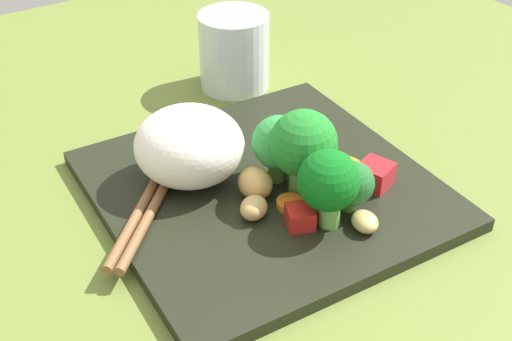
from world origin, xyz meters
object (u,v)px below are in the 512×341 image
at_px(rice_mound, 189,146).
at_px(drinking_glass, 234,51).
at_px(carrot_slice_1, 319,200).
at_px(square_plate, 264,189).
at_px(chopstick_pair, 159,186).
at_px(broccoli_floret_2, 278,143).

distance_m(rice_mound, drinking_glass, 0.20).
relative_size(carrot_slice_1, drinking_glass, 0.28).
distance_m(square_plate, chopstick_pair, 0.09).
relative_size(rice_mound, chopstick_pair, 0.58).
bearing_deg(rice_mound, drinking_glass, -133.18).
relative_size(square_plate, chopstick_pair, 1.67).
xyz_separation_m(rice_mound, chopstick_pair, (0.03, -0.00, -0.03)).
xyz_separation_m(square_plate, drinking_glass, (-0.09, -0.19, 0.04)).
relative_size(square_plate, carrot_slice_1, 11.46).
relative_size(rice_mound, broccoli_floret_2, 1.53).
bearing_deg(broccoli_floret_2, square_plate, 5.38).
bearing_deg(drinking_glass, carrot_slice_1, 74.74).
relative_size(square_plate, rice_mound, 2.89).
bearing_deg(rice_mound, broccoli_floret_2, 147.75).
bearing_deg(chopstick_pair, square_plate, 107.01).
bearing_deg(chopstick_pair, drinking_glass, 175.79).
bearing_deg(drinking_glass, broccoli_floret_2, 68.72).
bearing_deg(drinking_glass, chopstick_pair, 40.65).
bearing_deg(drinking_glass, rice_mound, 46.82).
xyz_separation_m(rice_mound, drinking_glass, (-0.14, -0.15, -0.00)).
distance_m(square_plate, drinking_glass, 0.21).
bearing_deg(rice_mound, square_plate, 139.69).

